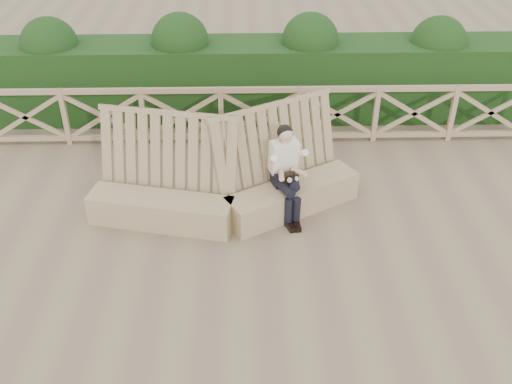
{
  "coord_description": "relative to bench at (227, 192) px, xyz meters",
  "views": [
    {
      "loc": [
        -0.29,
        -6.03,
        5.16
      ],
      "look_at": [
        -0.14,
        0.4,
        0.9
      ],
      "focal_mm": 40.0,
      "sensor_mm": 36.0,
      "label": 1
    }
  ],
  "objects": [
    {
      "name": "ground",
      "position": [
        0.56,
        -1.18,
        -0.4
      ],
      "size": [
        60.0,
        60.0,
        0.0
      ],
      "primitive_type": "plane",
      "color": "brown",
      "rests_on": "ground"
    },
    {
      "name": "bench",
      "position": [
        0.0,
        0.0,
        0.0
      ],
      "size": [
        4.16,
        1.74,
        1.6
      ],
      "rotation": [
        0.0,
        0.0,
        0.12
      ],
      "color": "olive",
      "rests_on": "ground"
    },
    {
      "name": "woman",
      "position": [
        0.89,
        0.04,
        0.37
      ],
      "size": [
        0.53,
        0.91,
        1.44
      ],
      "rotation": [
        0.0,
        0.0,
        0.32
      ],
      "color": "black",
      "rests_on": "ground"
    },
    {
      "name": "hedge",
      "position": [
        0.56,
        3.52,
        0.35
      ],
      "size": [
        12.0,
        1.2,
        1.5
      ],
      "primitive_type": "cube",
      "color": "black",
      "rests_on": "ground"
    },
    {
      "name": "guardrail",
      "position": [
        0.56,
        2.32,
        0.15
      ],
      "size": [
        10.1,
        0.09,
        1.1
      ],
      "color": "#906F54",
      "rests_on": "ground"
    }
  ]
}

